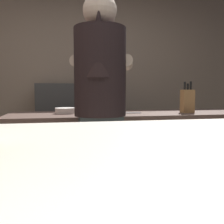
{
  "coord_description": "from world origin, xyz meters",
  "views": [
    {
      "loc": [
        -0.24,
        -1.37,
        1.11
      ],
      "look_at": [
        -0.12,
        -0.75,
        1.06
      ],
      "focal_mm": 39.6,
      "sensor_mm": 36.0,
      "label": 1
    }
  ],
  "objects_px": {
    "knife_block": "(187,101)",
    "bottle_olive_oil": "(79,78)",
    "bottle_soy": "(93,79)",
    "mixing_bowl": "(65,111)",
    "chefs_knife": "(127,113)",
    "bartender": "(101,107)"
  },
  "relations": [
    {
      "from": "knife_block",
      "to": "bottle_soy",
      "type": "height_order",
      "value": "bottle_soy"
    },
    {
      "from": "mixing_bowl",
      "to": "bottle_olive_oil",
      "type": "bearing_deg",
      "value": 80.86
    },
    {
      "from": "chefs_knife",
      "to": "knife_block",
      "type": "bearing_deg",
      "value": 2.47
    },
    {
      "from": "bottle_soy",
      "to": "bottle_olive_oil",
      "type": "height_order",
      "value": "bottle_olive_oil"
    },
    {
      "from": "mixing_bowl",
      "to": "bottle_soy",
      "type": "xyz_separation_m",
      "value": [
        0.38,
        1.21,
        0.33
      ]
    },
    {
      "from": "knife_block",
      "to": "mixing_bowl",
      "type": "bearing_deg",
      "value": 173.16
    },
    {
      "from": "mixing_bowl",
      "to": "bartender",
      "type": "bearing_deg",
      "value": -65.1
    },
    {
      "from": "knife_block",
      "to": "bottle_olive_oil",
      "type": "height_order",
      "value": "bottle_olive_oil"
    },
    {
      "from": "bartender",
      "to": "knife_block",
      "type": "relative_size",
      "value": 6.39
    },
    {
      "from": "bottle_soy",
      "to": "mixing_bowl",
      "type": "bearing_deg",
      "value": -107.52
    },
    {
      "from": "knife_block",
      "to": "mixing_bowl",
      "type": "xyz_separation_m",
      "value": [
        -1.04,
        0.13,
        -0.08
      ]
    },
    {
      "from": "knife_block",
      "to": "bottle_olive_oil",
      "type": "distance_m",
      "value": 1.59
    },
    {
      "from": "bottle_soy",
      "to": "bartender",
      "type": "bearing_deg",
      "value": -95.2
    },
    {
      "from": "bartender",
      "to": "mixing_bowl",
      "type": "relative_size",
      "value": 10.04
    },
    {
      "from": "bottle_olive_oil",
      "to": "bartender",
      "type": "bearing_deg",
      "value": -88.75
    },
    {
      "from": "bartender",
      "to": "mixing_bowl",
      "type": "distance_m",
      "value": 0.54
    },
    {
      "from": "mixing_bowl",
      "to": "bottle_olive_oil",
      "type": "xyz_separation_m",
      "value": [
        0.19,
        1.19,
        0.34
      ]
    },
    {
      "from": "chefs_knife",
      "to": "bottle_olive_oil",
      "type": "relative_size",
      "value": 1.19
    },
    {
      "from": "knife_block",
      "to": "chefs_knife",
      "type": "relative_size",
      "value": 1.13
    },
    {
      "from": "mixing_bowl",
      "to": "bottle_soy",
      "type": "distance_m",
      "value": 1.31
    },
    {
      "from": "knife_block",
      "to": "chefs_knife",
      "type": "xyz_separation_m",
      "value": [
        -0.54,
        0.04,
        -0.1
      ]
    },
    {
      "from": "knife_block",
      "to": "chefs_knife",
      "type": "bearing_deg",
      "value": 175.74
    }
  ]
}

